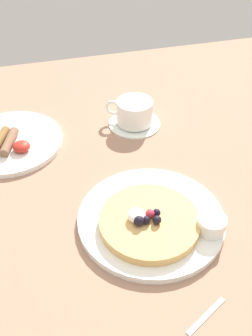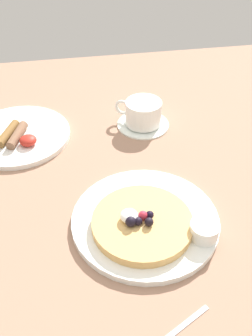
{
  "view_description": "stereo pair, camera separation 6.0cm",
  "coord_description": "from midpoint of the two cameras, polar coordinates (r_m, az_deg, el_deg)",
  "views": [
    {
      "loc": [
        -10.52,
        -54.6,
        55.28
      ],
      "look_at": [
        5.51,
        3.48,
        4.0
      ],
      "focal_mm": 41.76,
      "sensor_mm": 36.0,
      "label": 1
    },
    {
      "loc": [
        -4.68,
        -55.91,
        55.28
      ],
      "look_at": [
        5.51,
        3.48,
        4.0
      ],
      "focal_mm": 41.76,
      "sensor_mm": 36.0,
      "label": 2
    }
  ],
  "objects": [
    {
      "name": "breakfast_plate",
      "position": [
        0.97,
        -13.8,
        4.6
      ],
      "size": [
        24.89,
        24.89,
        1.24
      ],
      "primitive_type": "cylinder",
      "color": "white",
      "rests_on": "ground_plane"
    },
    {
      "name": "ground_plane",
      "position": [
        0.8,
        -1.34,
        -5.13
      ],
      "size": [
        161.23,
        131.78,
        3.0
      ],
      "primitive_type": "cube",
      "color": "#9C745D"
    },
    {
      "name": "pancake_plate",
      "position": [
        0.74,
        5.16,
        -7.73
      ],
      "size": [
        27.4,
        27.4,
        1.37
      ],
      "primitive_type": "cylinder",
      "color": "white",
      "rests_on": "ground_plane"
    },
    {
      "name": "coffee_saucer",
      "position": [
        0.98,
        4.25,
        6.4
      ],
      "size": [
        12.92,
        12.92,
        0.77
      ],
      "primitive_type": "cylinder",
      "color": "white",
      "rests_on": "ground_plane"
    },
    {
      "name": "pancake_with_berries",
      "position": [
        0.71,
        4.76,
        -8.08
      ],
      "size": [
        18.3,
        18.3,
        3.74
      ],
      "color": "#E0AD63",
      "rests_on": "pancake_plate"
    },
    {
      "name": "coffee_cup",
      "position": [
        0.97,
        4.27,
        8.1
      ],
      "size": [
        11.12,
        8.88,
        5.85
      ],
      "color": "white",
      "rests_on": "coffee_saucer"
    },
    {
      "name": "fried_breakfast",
      "position": [
        0.94,
        -14.62,
        4.42
      ],
      "size": [
        13.34,
        10.1,
        2.34
      ],
      "color": "brown",
      "rests_on": "breakfast_plate"
    },
    {
      "name": "syrup_ramekin",
      "position": [
        0.71,
        13.78,
        -8.93
      ],
      "size": [
        5.13,
        5.13,
        3.07
      ],
      "color": "white",
      "rests_on": "pancake_plate"
    }
  ]
}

